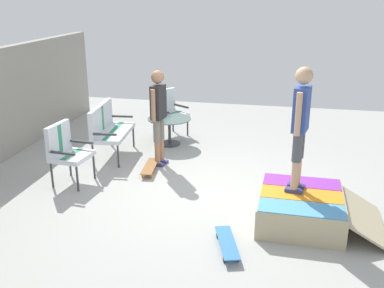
# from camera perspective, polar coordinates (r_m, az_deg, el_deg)

# --- Properties ---
(ground_plane) EXTENTS (12.00, 12.00, 0.10)m
(ground_plane) POSITION_cam_1_polar(r_m,az_deg,el_deg) (7.26, 0.97, -6.53)
(ground_plane) COLOR #A8A8A3
(skate_ramp) EXTENTS (1.33, 1.72, 0.42)m
(skate_ramp) POSITION_cam_1_polar(r_m,az_deg,el_deg) (6.47, 13.89, -7.91)
(skate_ramp) COLOR tan
(skate_ramp) RESTS_ON ground_plane
(patio_bench) EXTENTS (1.30, 0.66, 1.02)m
(patio_bench) POSITION_cam_1_polar(r_m,az_deg,el_deg) (8.75, -10.69, 2.29)
(patio_bench) COLOR #38383D
(patio_bench) RESTS_ON ground_plane
(patio_chair_near_house) EXTENTS (0.82, 0.80, 1.02)m
(patio_chair_near_house) POSITION_cam_1_polar(r_m,az_deg,el_deg) (9.90, -3.11, 4.54)
(patio_chair_near_house) COLOR #38383D
(patio_chair_near_house) RESTS_ON ground_plane
(patio_chair_by_wall) EXTENTS (0.67, 0.61, 1.02)m
(patio_chair_by_wall) POSITION_cam_1_polar(r_m,az_deg,el_deg) (7.67, -15.80, -0.50)
(patio_chair_by_wall) COLOR #38383D
(patio_chair_by_wall) RESTS_ON ground_plane
(patio_table) EXTENTS (0.90, 0.90, 0.57)m
(patio_table) POSITION_cam_1_polar(r_m,az_deg,el_deg) (9.33, -2.89, 2.31)
(patio_table) COLOR #38383D
(patio_table) RESTS_ON ground_plane
(person_watching) EXTENTS (0.47, 0.28, 1.76)m
(person_watching) POSITION_cam_1_polar(r_m,az_deg,el_deg) (8.08, -4.30, 4.28)
(person_watching) COLOR navy
(person_watching) RESTS_ON ground_plane
(person_skater) EXTENTS (0.47, 0.29, 1.73)m
(person_skater) POSITION_cam_1_polar(r_m,az_deg,el_deg) (6.14, 13.65, 2.94)
(person_skater) COLOR navy
(person_skater) RESTS_ON skate_ramp
(skateboard_by_bench) EXTENTS (0.82, 0.28, 0.10)m
(skateboard_by_bench) POSITION_cam_1_polar(r_m,az_deg,el_deg) (8.06, -5.36, -2.89)
(skateboard_by_bench) COLOR brown
(skateboard_by_bench) RESTS_ON ground_plane
(skateboard_spare) EXTENTS (0.82, 0.43, 0.10)m
(skateboard_spare) POSITION_cam_1_polar(r_m,az_deg,el_deg) (5.75, 4.51, -12.44)
(skateboard_spare) COLOR #3372B2
(skateboard_spare) RESTS_ON ground_plane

